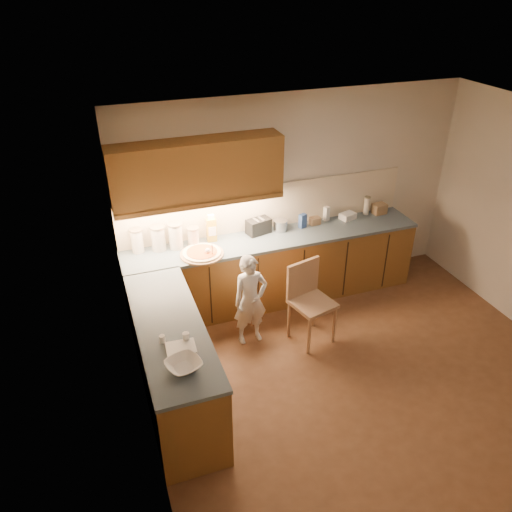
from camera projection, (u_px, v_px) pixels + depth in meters
name	position (u px, v px, depth m)	size (l,w,h in m)	color
room	(383.00, 239.00, 4.53)	(4.54, 4.50, 2.62)	brown
l_counter	(245.00, 295.00, 5.89)	(3.77, 2.62, 0.92)	brown
backsplash	(267.00, 206.00, 6.27)	(3.75, 0.02, 0.58)	beige
upper_cabinets	(197.00, 171.00, 5.56)	(1.95, 0.36, 0.73)	brown
pizza_on_board	(202.00, 253.00, 5.79)	(0.51, 0.51, 0.20)	tan
child	(250.00, 300.00, 5.64)	(0.41, 0.27, 1.11)	silver
wooden_chair	(309.00, 297.00, 5.69)	(0.53, 0.53, 0.97)	tan
mixing_bowl	(184.00, 365.00, 4.14)	(0.29, 0.29, 0.07)	white
canister_a	(137.00, 241.00, 5.79)	(0.15, 0.15, 0.29)	silver
canister_b	(158.00, 238.00, 5.83)	(0.17, 0.17, 0.31)	beige
canister_c	(176.00, 236.00, 5.87)	(0.17, 0.17, 0.32)	silver
canister_d	(193.00, 236.00, 5.94)	(0.14, 0.14, 0.24)	beige
oil_jug	(211.00, 229.00, 6.02)	(0.12, 0.09, 0.35)	gold
toaster	(259.00, 226.00, 6.23)	(0.33, 0.23, 0.19)	black
steel_pot	(280.00, 225.00, 6.31)	(0.19, 0.19, 0.14)	#A7A7AC
blue_box	(303.00, 221.00, 6.37)	(0.09, 0.06, 0.18)	#304E91
card_box_a	(315.00, 221.00, 6.47)	(0.14, 0.10, 0.10)	#A8815A
white_bottle	(326.00, 213.00, 6.55)	(0.06, 0.06, 0.19)	white
flat_pack	(348.00, 216.00, 6.61)	(0.20, 0.14, 0.08)	white
tall_jar	(367.00, 205.00, 6.69)	(0.08, 0.08, 0.26)	beige
card_box_b	(379.00, 209.00, 6.74)	(0.18, 0.14, 0.14)	#957450
dough_cloth	(181.00, 348.00, 4.37)	(0.26, 0.20, 0.02)	white
spice_jar_a	(162.00, 339.00, 4.43)	(0.05, 0.05, 0.07)	silver
spice_jar_b	(186.00, 337.00, 4.45)	(0.06, 0.06, 0.08)	silver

